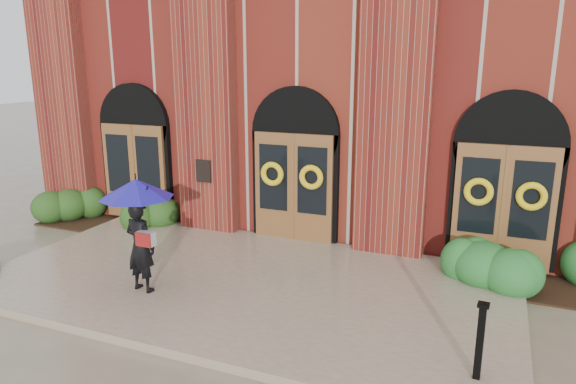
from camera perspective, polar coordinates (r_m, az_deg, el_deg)
The scene contains 7 objects.
ground at distance 9.98m, azimuth -5.31°, elevation -10.72°, with size 90.00×90.00×0.00m, color gray.
landing at distance 10.07m, azimuth -4.92°, elevation -10.01°, with size 10.00×5.30×0.15m, color tan.
church_building at distance 17.33m, azimuth 8.22°, elevation 11.71°, with size 16.20×12.53×7.00m.
man_with_umbrella at distance 9.43m, azimuth -16.32°, elevation -2.32°, with size 1.45×1.45×2.08m.
metal_post at distance 7.33m, azimuth 20.57°, elevation -15.10°, with size 0.15×0.15×1.07m.
hedge_wall_left at distance 14.42m, azimuth -19.81°, elevation -1.95°, with size 3.15×1.26×0.81m, color #234416.
hedge_wall_right at distance 10.92m, azimuth 26.63°, elevation -7.60°, with size 3.28×1.31×0.84m, color #226026.
Camera 1 is at (4.26, -8.00, 4.18)m, focal length 32.00 mm.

